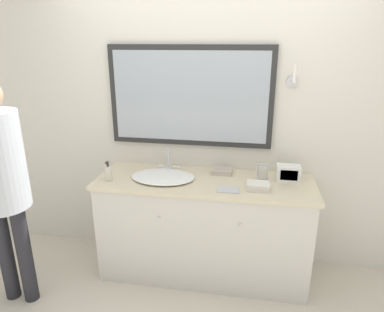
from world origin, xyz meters
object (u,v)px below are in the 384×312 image
soap_bottle (108,173)px  appliance_box (288,173)px  picture_frame (263,172)px  sink_basin (163,176)px

soap_bottle → appliance_box: (1.42, 0.26, -0.00)m
picture_frame → sink_basin: bearing=-173.7°
appliance_box → picture_frame: size_ratio=1.28×
soap_bottle → picture_frame: 1.24m
soap_bottle → appliance_box: 1.45m
sink_basin → picture_frame: (0.80, 0.09, 0.05)m
sink_basin → picture_frame: sink_basin is taller
appliance_box → soap_bottle: bearing=-169.5°
sink_basin → picture_frame: bearing=6.3°
soap_bottle → appliance_box: soap_bottle is taller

